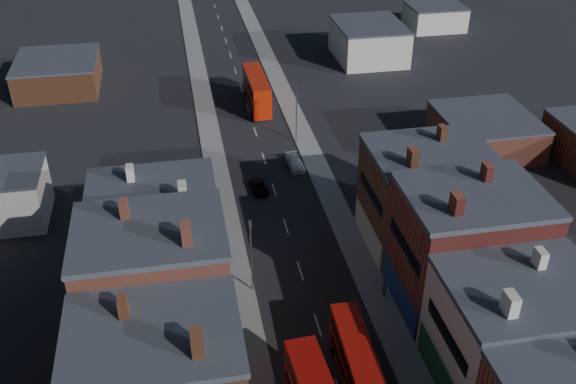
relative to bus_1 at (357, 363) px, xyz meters
name	(u,v)px	position (x,y,z in m)	size (l,w,h in m)	color
pavement_west	(220,186)	(-8.00, 33.18, -2.30)	(3.00, 200.00, 0.12)	gray
pavement_east	(322,176)	(5.00, 33.18, -2.30)	(3.00, 200.00, 0.12)	gray
lamp_post_2	(251,252)	(-6.70, 13.18, 2.35)	(0.25, 0.70, 8.12)	slate
lamp_post_3	(296,111)	(3.70, 43.18, 2.35)	(0.25, 0.70, 8.12)	slate
bus_1	(357,363)	(0.00, 0.00, 0.00)	(2.78, 10.17, 4.37)	#A81109
bus_2	(257,90)	(0.03, 55.68, 0.39)	(3.09, 11.83, 5.10)	#B61E08
car_2	(259,187)	(-3.34, 31.20, -1.80)	(1.84, 3.99, 1.11)	black
car_3	(295,163)	(2.14, 36.10, -1.71)	(1.82, 4.48, 1.30)	silver
ped_3	(384,288)	(5.71, 10.00, -1.40)	(0.98, 0.45, 1.67)	#5A544D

